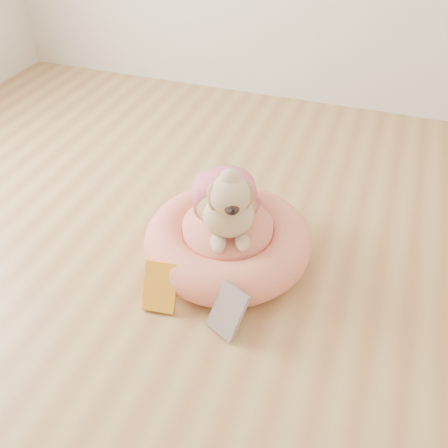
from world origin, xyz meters
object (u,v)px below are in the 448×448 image
(dog, at_px, (226,188))
(book_yellow, at_px, (161,287))
(pet_bed, at_px, (228,241))
(book_white, at_px, (228,311))

(dog, height_order, book_yellow, dog)
(pet_bed, xyz_separation_m, book_white, (0.14, -0.40, 0.00))
(dog, bearing_deg, book_white, -94.62)
(dog, distance_m, book_yellow, 0.49)
(pet_bed, bearing_deg, book_yellow, -114.67)
(book_yellow, bearing_deg, pet_bed, 57.78)
(pet_bed, relative_size, book_yellow, 3.68)
(dog, relative_size, book_yellow, 2.45)
(pet_bed, height_order, book_yellow, pet_bed)
(dog, distance_m, book_white, 0.51)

